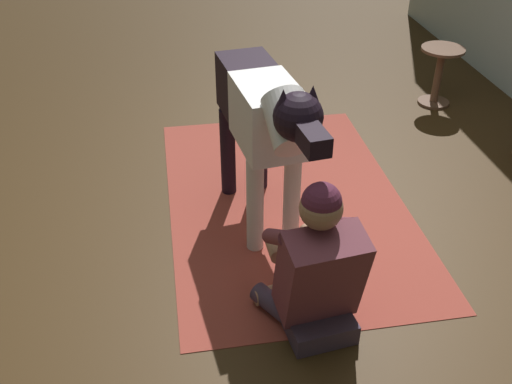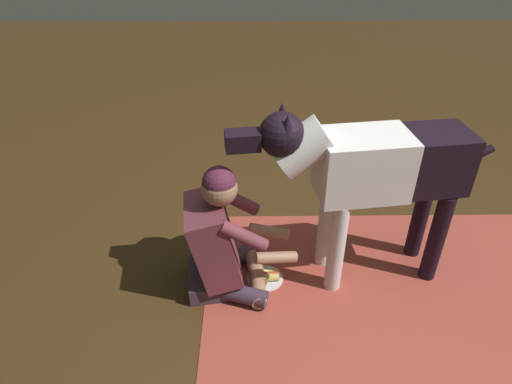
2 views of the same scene
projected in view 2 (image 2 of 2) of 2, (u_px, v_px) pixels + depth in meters
ground_plane at (366, 297)px, 2.84m from camera, size 14.19×14.19×0.00m
area_rug at (399, 292)px, 2.88m from camera, size 2.47×1.61×0.01m
person_sitting_on_floor at (222, 241)px, 2.74m from camera, size 0.71×0.57×0.88m
large_dog at (371, 170)px, 2.60m from camera, size 1.57×0.43×1.21m
hot_dog_on_plate at (265, 276)px, 2.96m from camera, size 0.24×0.24×0.06m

